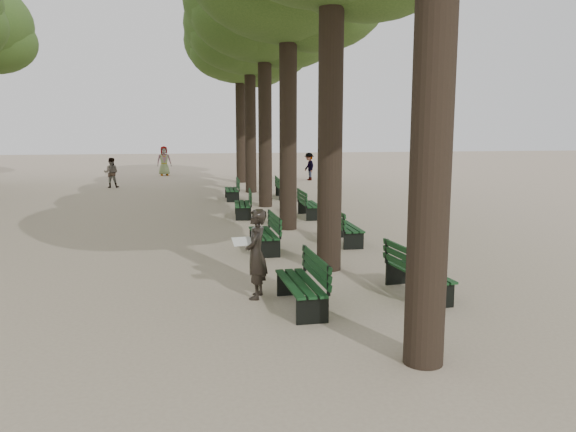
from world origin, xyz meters
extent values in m
plane|color=tan|center=(0.00, 0.00, 0.00)|extent=(120.00, 120.00, 0.00)
cylinder|color=#33261C|center=(1.50, -2.00, 3.75)|extent=(0.52, 0.52, 7.50)
cylinder|color=#33261C|center=(1.50, 3.00, 3.75)|extent=(0.52, 0.52, 7.50)
cylinder|color=#33261C|center=(1.50, 8.00, 3.75)|extent=(0.52, 0.52, 7.50)
cylinder|color=#33261C|center=(1.50, 13.00, 3.75)|extent=(0.52, 0.52, 7.50)
ellipsoid|color=#2F4E1A|center=(1.50, 13.00, 7.70)|extent=(6.00, 6.00, 4.50)
cylinder|color=#33261C|center=(1.50, 18.00, 3.75)|extent=(0.52, 0.52, 7.50)
ellipsoid|color=#2F4E1A|center=(1.50, 18.00, 7.70)|extent=(6.00, 6.00, 4.50)
cylinder|color=#33261C|center=(1.50, 23.00, 3.75)|extent=(0.52, 0.52, 7.50)
ellipsoid|color=#2F4E1A|center=(1.50, 23.00, 7.70)|extent=(6.00, 6.00, 4.50)
cube|color=black|center=(0.35, 0.48, 0.23)|extent=(0.58, 1.82, 0.45)
cube|color=black|center=(0.35, 0.48, 0.45)|extent=(0.60, 1.82, 0.04)
cube|color=black|center=(0.63, 0.49, 0.72)|extent=(0.10, 1.80, 0.40)
cube|color=black|center=(0.35, 5.09, 0.23)|extent=(0.56, 1.81, 0.45)
cube|color=black|center=(0.35, 5.09, 0.45)|extent=(0.58, 1.81, 0.04)
cube|color=black|center=(0.63, 5.09, 0.72)|extent=(0.08, 1.80, 0.40)
cube|color=black|center=(0.35, 10.58, 0.23)|extent=(0.65, 1.83, 0.45)
cube|color=black|center=(0.35, 10.58, 0.45)|extent=(0.67, 1.83, 0.04)
cube|color=black|center=(0.63, 10.56, 0.72)|extent=(0.17, 1.80, 0.40)
cube|color=black|center=(0.35, 15.29, 0.23)|extent=(0.57, 1.81, 0.45)
cube|color=black|center=(0.35, 15.29, 0.45)|extent=(0.59, 1.81, 0.04)
cube|color=black|center=(0.63, 15.28, 0.72)|extent=(0.09, 1.80, 0.40)
cube|color=black|center=(2.65, 0.85, 0.23)|extent=(0.69, 1.84, 0.45)
cube|color=black|center=(2.65, 0.85, 0.45)|extent=(0.71, 1.84, 0.04)
cube|color=black|center=(2.37, 0.82, 0.72)|extent=(0.21, 1.80, 0.40)
cube|color=black|center=(2.65, 5.63, 0.23)|extent=(0.54, 1.81, 0.45)
cube|color=black|center=(2.65, 5.63, 0.45)|extent=(0.56, 1.81, 0.04)
cube|color=black|center=(2.37, 5.64, 0.72)|extent=(0.06, 1.80, 0.40)
cube|color=black|center=(2.65, 10.14, 0.23)|extent=(0.56, 1.81, 0.45)
cube|color=black|center=(2.65, 10.14, 0.45)|extent=(0.58, 1.81, 0.04)
cube|color=black|center=(2.37, 10.15, 0.72)|extent=(0.08, 1.80, 0.40)
cube|color=black|center=(2.65, 15.54, 0.23)|extent=(0.64, 1.83, 0.45)
cube|color=black|center=(2.65, 15.54, 0.45)|extent=(0.66, 1.83, 0.04)
cube|color=black|center=(2.37, 15.56, 0.72)|extent=(0.16, 1.80, 0.40)
imported|color=black|center=(-0.30, 1.22, 0.81)|extent=(0.50, 0.72, 1.62)
cube|color=white|center=(-0.55, 1.22, 1.05)|extent=(0.37, 0.29, 0.12)
imported|color=#262628|center=(5.55, 23.59, 0.81)|extent=(0.48, 1.08, 1.62)
imported|color=#262628|center=(-5.32, 21.35, 0.77)|extent=(0.77, 0.36, 1.53)
imported|color=#262628|center=(-2.94, 28.44, 0.94)|extent=(0.97, 0.51, 1.88)
imported|color=#262628|center=(4.35, 23.98, 0.96)|extent=(1.12, 0.99, 1.91)
camera|label=1|loc=(-1.47, -8.54, 3.05)|focal=35.00mm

